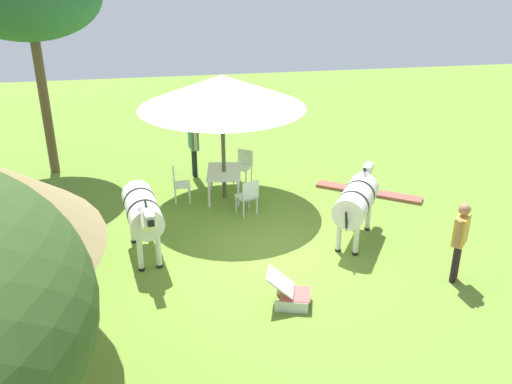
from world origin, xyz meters
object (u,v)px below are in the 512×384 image
Objects in this scene: patio_dining_table at (224,174)px; zebra_by_umbrella at (357,200)px; patio_chair_east_end at (178,182)px; zebra_nearest_camera at (143,211)px; guest_beside_umbrella at (194,143)px; shade_umbrella at (222,91)px; striped_lounge_chair at (289,292)px; standing_watcher at (460,236)px; patio_chair_near_hut at (248,195)px; patio_chair_near_lawn at (244,164)px.

patio_dining_table is 0.69× the size of zebra_by_umbrella.
zebra_by_umbrella is at bearing 53.60° from patio_chair_east_end.
zebra_nearest_camera is (-2.64, 0.82, 0.52)m from patio_chair_east_end.
patio_dining_table is 1.77m from guest_beside_umbrella.
striped_lounge_chair is at bearing -172.99° from shade_umbrella.
striped_lounge_chair is (-0.21, 3.36, -0.74)m from standing_watcher.
zebra_by_umbrella is (-2.72, -2.58, -1.85)m from shade_umbrella.
patio_chair_near_hut and patio_chair_near_lawn have the same top height.
patio_dining_table is 1.54× the size of patio_chair_east_end.
shade_umbrella is 2.97× the size of patio_dining_table.
standing_watcher is at bearing 109.93° from striped_lounge_chair.
zebra_nearest_camera is (-4.27, 1.34, 0.06)m from guest_beside_umbrella.
striped_lounge_chair is at bearing -110.60° from patio_chair_near_hut.
guest_beside_umbrella reaches higher than patio_chair_near_lawn.
patio_dining_table is 1.54× the size of patio_chair_near_lawn.
patio_dining_table is 0.60× the size of zebra_nearest_camera.
zebra_by_umbrella reaches higher than patio_dining_table.
striped_lounge_chair is at bearing -100.52° from zebra_by_umbrella.
patio_dining_table reaches higher than striped_lounge_chair.
standing_watcher reaches higher than zebra_by_umbrella.
standing_watcher is (-3.58, -3.50, 0.47)m from patio_chair_near_hut.
patio_chair_near_hut is at bearing -167.52° from guest_beside_umbrella.
standing_watcher is 2.38m from zebra_by_umbrella.
shade_umbrella reaches higher than patio_chair_near_lawn.
patio_chair_east_end is at bearing 90.65° from patio_dining_table.
patio_chair_near_hut is 2.95m from zebra_nearest_camera.
patio_chair_near_hut is at bearing 86.85° from standing_watcher.
zebra_nearest_camera is at bearing 113.81° from standing_watcher.
patio_chair_east_end is (-0.01, 1.17, -0.13)m from patio_dining_table.
patio_chair_near_lawn is (0.97, -0.66, -2.29)m from shade_umbrella.
shade_umbrella reaches higher than patio_dining_table.
striped_lounge_chair is at bearing 130.58° from zebra_nearest_camera.
shade_umbrella is 2.48× the size of standing_watcher.
patio_chair_near_lawn is 1.00× the size of patio_chair_east_end.
zebra_by_umbrella is at bearing 153.68° from striped_lounge_chair.
zebra_by_umbrella is (-2.70, -3.76, 0.44)m from patio_chair_east_end.
striped_lounge_chair is 3.50m from zebra_nearest_camera.
zebra_nearest_camera is at bearing -17.80° from patio_chair_east_end.
patio_chair_east_end is at bearing 90.29° from standing_watcher.
shade_umbrella reaches higher than guest_beside_umbrella.
patio_chair_near_hut is at bearing -157.21° from patio_dining_table.
guest_beside_umbrella is at bearing 161.47° from patio_chair_east_end.
zebra_nearest_camera is at bearing -148.70° from zebra_by_umbrella.
standing_watcher is (-4.66, -3.96, -1.81)m from shade_umbrella.
patio_chair_near_hut is 0.39× the size of zebra_nearest_camera.
patio_chair_near_hut is at bearing 118.57° from patio_chair_near_lawn.
guest_beside_umbrella is 5.41m from zebra_by_umbrella.
standing_watcher is (-5.63, -3.30, 0.47)m from patio_chair_near_lawn.
patio_chair_near_lawn is at bearing -164.33° from striped_lounge_chair.
shade_umbrella reaches higher than standing_watcher.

